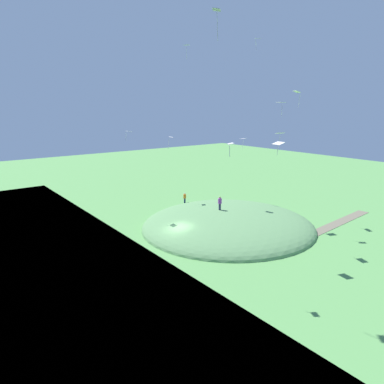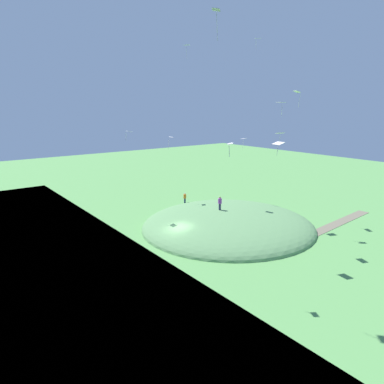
% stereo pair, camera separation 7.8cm
% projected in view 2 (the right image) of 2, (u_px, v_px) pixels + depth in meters
% --- Properties ---
extents(ground_plane, '(160.00, 160.00, 0.00)m').
position_uv_depth(ground_plane, '(178.00, 240.00, 40.73)').
color(ground_plane, '#57944C').
extents(grass_hill, '(22.44, 21.87, 4.27)m').
position_uv_depth(grass_hill, '(228.00, 227.00, 45.36)').
color(grass_hill, '#5E8E56').
rests_on(grass_hill, ground_plane).
extents(dirt_path, '(16.54, 2.67, 0.04)m').
position_uv_depth(dirt_path, '(337.00, 223.00, 46.47)').
color(dirt_path, '#6B6350').
rests_on(dirt_path, ground_plane).
extents(person_with_child, '(0.60, 0.60, 1.79)m').
position_uv_depth(person_with_child, '(220.00, 202.00, 44.99)').
color(person_with_child, '#2B2E4C').
rests_on(person_with_child, grass_hill).
extents(person_watching_kites, '(0.46, 0.46, 1.58)m').
position_uv_depth(person_watching_kites, '(185.00, 197.00, 52.49)').
color(person_watching_kites, '#1B2B4C').
rests_on(person_watching_kites, grass_hill).
extents(kite_0, '(1.06, 1.23, 1.45)m').
position_uv_depth(kite_0, '(281.00, 103.00, 36.56)').
color(kite_0, white).
extents(kite_1, '(1.08, 1.24, 2.15)m').
position_uv_depth(kite_1, '(297.00, 92.00, 45.36)').
color(kite_1, white).
extents(kite_2, '(1.00, 1.00, 2.18)m').
position_uv_depth(kite_2, '(216.00, 12.00, 25.14)').
color(kite_2, silver).
extents(kite_3, '(0.92, 0.90, 1.35)m').
position_uv_depth(kite_3, '(258.00, 39.00, 41.81)').
color(kite_3, silver).
extents(kite_4, '(1.04, 0.78, 1.61)m').
position_uv_depth(kite_4, '(243.00, 139.00, 51.63)').
color(kite_4, silver).
extents(kite_5, '(0.98, 1.06, 1.80)m').
position_uv_depth(kite_5, '(187.00, 46.00, 46.86)').
color(kite_5, white).
extents(kite_6, '(0.94, 1.03, 1.79)m').
position_uv_depth(kite_6, '(171.00, 138.00, 49.07)').
color(kite_6, white).
extents(kite_7, '(0.69, 0.76, 1.10)m').
position_uv_depth(kite_7, '(230.00, 145.00, 27.15)').
color(kite_7, white).
extents(kite_8, '(1.23, 1.06, 1.59)m').
position_uv_depth(kite_8, '(280.00, 134.00, 43.46)').
color(kite_8, white).
extents(kite_9, '(0.73, 0.96, 1.10)m').
position_uv_depth(kite_9, '(129.00, 132.00, 42.12)').
color(kite_9, white).
extents(kite_10, '(0.92, 1.21, 1.27)m').
position_uv_depth(kite_10, '(278.00, 144.00, 32.95)').
color(kite_10, silver).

